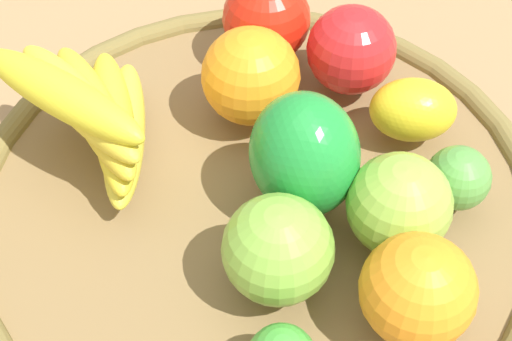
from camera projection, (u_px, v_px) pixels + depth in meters
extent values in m
plane|color=#97764E|center=(256.00, 215.00, 0.63)|extent=(2.40, 2.40, 0.00)
cylinder|color=olive|center=(256.00, 205.00, 0.62)|extent=(0.46, 0.46, 0.03)
torus|color=olive|center=(256.00, 195.00, 0.61)|extent=(0.47, 0.47, 0.02)
ellipsoid|color=yellow|center=(124.00, 132.00, 0.62)|extent=(0.12, 0.15, 0.03)
ellipsoid|color=yellow|center=(113.00, 119.00, 0.61)|extent=(0.11, 0.16, 0.03)
ellipsoid|color=yellow|center=(94.00, 110.00, 0.59)|extent=(0.07, 0.16, 0.03)
ellipsoid|color=yellow|center=(78.00, 101.00, 0.58)|extent=(0.04, 0.16, 0.03)
ellipsoid|color=yellow|center=(62.00, 95.00, 0.56)|extent=(0.07, 0.16, 0.03)
sphere|color=orange|center=(251.00, 76.00, 0.63)|extent=(0.10, 0.10, 0.08)
sphere|color=#8BB842|center=(399.00, 205.00, 0.55)|extent=(0.10, 0.10, 0.08)
sphere|color=#7BB53F|center=(278.00, 249.00, 0.52)|extent=(0.11, 0.11, 0.08)
sphere|color=orange|center=(418.00, 291.00, 0.50)|extent=(0.10, 0.10, 0.08)
ellipsoid|color=yellow|center=(413.00, 110.00, 0.62)|extent=(0.09, 0.09, 0.05)
sphere|color=red|center=(351.00, 50.00, 0.65)|extent=(0.09, 0.09, 0.08)
ellipsoid|color=#1F9036|center=(304.00, 155.00, 0.56)|extent=(0.10, 0.10, 0.10)
sphere|color=red|center=(266.00, 19.00, 0.68)|extent=(0.11, 0.11, 0.08)
sphere|color=#539A42|center=(458.00, 178.00, 0.58)|extent=(0.07, 0.07, 0.05)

